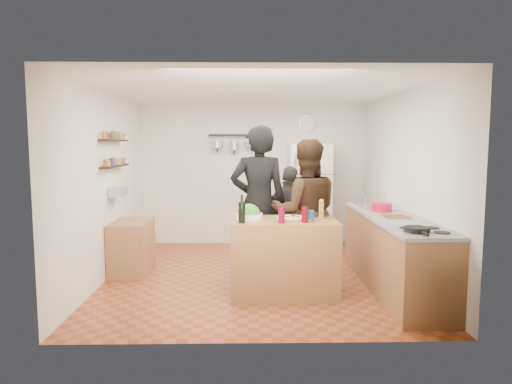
{
  "coord_description": "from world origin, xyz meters",
  "views": [
    {
      "loc": [
        -0.11,
        -6.08,
        1.82
      ],
      "look_at": [
        0.0,
        0.1,
        1.15
      ],
      "focal_mm": 32.0,
      "sensor_mm": 36.0,
      "label": 1
    }
  ],
  "objects_px": {
    "person_back": "(291,219)",
    "red_bowl": "(382,207)",
    "salt_canister": "(311,216)",
    "wall_clock": "(307,124)",
    "salad_bowl": "(249,216)",
    "skillet": "(417,229)",
    "fridge": "(309,196)",
    "counter_run": "(393,253)",
    "prep_island": "(284,257)",
    "wine_bottle": "(242,213)",
    "pepper_mill": "(321,211)",
    "side_table": "(132,247)",
    "person_left": "(259,203)",
    "person_center": "(305,212)"
  },
  "relations": [
    {
      "from": "person_back",
      "to": "red_bowl",
      "type": "relative_size",
      "value": 5.77
    },
    {
      "from": "salt_canister",
      "to": "wall_clock",
      "type": "xyz_separation_m",
      "value": [
        0.33,
        2.94,
        1.18
      ]
    },
    {
      "from": "salad_bowl",
      "to": "skillet",
      "type": "distance_m",
      "value": 1.91
    },
    {
      "from": "salad_bowl",
      "to": "fridge",
      "type": "bearing_deg",
      "value": 66.7
    },
    {
      "from": "counter_run",
      "to": "person_back",
      "type": "bearing_deg",
      "value": 146.41
    },
    {
      "from": "prep_island",
      "to": "counter_run",
      "type": "relative_size",
      "value": 0.48
    },
    {
      "from": "prep_island",
      "to": "wine_bottle",
      "type": "bearing_deg",
      "value": -156.25
    },
    {
      "from": "skillet",
      "to": "pepper_mill",
      "type": "bearing_deg",
      "value": 133.6
    },
    {
      "from": "side_table",
      "to": "salt_canister",
      "type": "bearing_deg",
      "value": -24.6
    },
    {
      "from": "salt_canister",
      "to": "counter_run",
      "type": "bearing_deg",
      "value": 16.0
    },
    {
      "from": "person_left",
      "to": "skillet",
      "type": "height_order",
      "value": "person_left"
    },
    {
      "from": "pepper_mill",
      "to": "fridge",
      "type": "bearing_deg",
      "value": 85.76
    },
    {
      "from": "salt_canister",
      "to": "side_table",
      "type": "bearing_deg",
      "value": 155.4
    },
    {
      "from": "person_center",
      "to": "wine_bottle",
      "type": "bearing_deg",
      "value": 39.01
    },
    {
      "from": "counter_run",
      "to": "skillet",
      "type": "bearing_deg",
      "value": -95.64
    },
    {
      "from": "wine_bottle",
      "to": "fridge",
      "type": "relative_size",
      "value": 0.13
    },
    {
      "from": "person_left",
      "to": "person_back",
      "type": "xyz_separation_m",
      "value": [
        0.46,
        0.36,
        -0.28
      ]
    },
    {
      "from": "salt_canister",
      "to": "person_center",
      "type": "distance_m",
      "value": 0.58
    },
    {
      "from": "person_left",
      "to": "red_bowl",
      "type": "relative_size",
      "value": 7.89
    },
    {
      "from": "salt_canister",
      "to": "red_bowl",
      "type": "xyz_separation_m",
      "value": [
        1.03,
        0.68,
        -0.0
      ]
    },
    {
      "from": "person_left",
      "to": "red_bowl",
      "type": "xyz_separation_m",
      "value": [
        1.62,
        -0.07,
        -0.05
      ]
    },
    {
      "from": "salad_bowl",
      "to": "red_bowl",
      "type": "xyz_separation_m",
      "value": [
        1.75,
        0.51,
        0.03
      ]
    },
    {
      "from": "pepper_mill",
      "to": "side_table",
      "type": "xyz_separation_m",
      "value": [
        -2.51,
        0.91,
        -0.64
      ]
    },
    {
      "from": "prep_island",
      "to": "pepper_mill",
      "type": "relative_size",
      "value": 6.56
    },
    {
      "from": "salt_canister",
      "to": "person_center",
      "type": "height_order",
      "value": "person_center"
    },
    {
      "from": "fridge",
      "to": "counter_run",
      "type": "bearing_deg",
      "value": -71.94
    },
    {
      "from": "person_left",
      "to": "salt_canister",
      "type": "bearing_deg",
      "value": 125.93
    },
    {
      "from": "pepper_mill",
      "to": "person_left",
      "type": "xyz_separation_m",
      "value": [
        -0.74,
        0.58,
        0.02
      ]
    },
    {
      "from": "salt_canister",
      "to": "red_bowl",
      "type": "bearing_deg",
      "value": 33.48
    },
    {
      "from": "wall_clock",
      "to": "side_table",
      "type": "relative_size",
      "value": 0.37
    },
    {
      "from": "fridge",
      "to": "salt_canister",
      "type": "bearing_deg",
      "value": -97.22
    },
    {
      "from": "person_left",
      "to": "fridge",
      "type": "relative_size",
      "value": 1.14
    },
    {
      "from": "wine_bottle",
      "to": "fridge",
      "type": "height_order",
      "value": "fridge"
    },
    {
      "from": "prep_island",
      "to": "person_center",
      "type": "distance_m",
      "value": 0.73
    },
    {
      "from": "person_left",
      "to": "skillet",
      "type": "relative_size",
      "value": 7.93
    },
    {
      "from": "person_center",
      "to": "salt_canister",
      "type": "bearing_deg",
      "value": 87.87
    },
    {
      "from": "fridge",
      "to": "red_bowl",
      "type": "bearing_deg",
      "value": -70.05
    },
    {
      "from": "skillet",
      "to": "wine_bottle",
      "type": "bearing_deg",
      "value": 161.31
    },
    {
      "from": "person_left",
      "to": "skillet",
      "type": "bearing_deg",
      "value": 135.0
    },
    {
      "from": "person_left",
      "to": "skillet",
      "type": "xyz_separation_m",
      "value": [
        1.57,
        -1.45,
        -0.08
      ]
    },
    {
      "from": "person_center",
      "to": "side_table",
      "type": "relative_size",
      "value": 2.33
    },
    {
      "from": "skillet",
      "to": "red_bowl",
      "type": "height_order",
      "value": "red_bowl"
    },
    {
      "from": "pepper_mill",
      "to": "salt_canister",
      "type": "xyz_separation_m",
      "value": [
        -0.15,
        -0.17,
        -0.03
      ]
    },
    {
      "from": "prep_island",
      "to": "fridge",
      "type": "bearing_deg",
      "value": 75.78
    },
    {
      "from": "salad_bowl",
      "to": "person_back",
      "type": "bearing_deg",
      "value": 57.91
    },
    {
      "from": "salad_bowl",
      "to": "red_bowl",
      "type": "distance_m",
      "value": 1.82
    },
    {
      "from": "prep_island",
      "to": "salad_bowl",
      "type": "xyz_separation_m",
      "value": [
        -0.42,
        0.05,
        0.49
      ]
    },
    {
      "from": "person_center",
      "to": "wall_clock",
      "type": "xyz_separation_m",
      "value": [
        0.32,
        2.36,
        1.22
      ]
    },
    {
      "from": "person_center",
      "to": "counter_run",
      "type": "relative_size",
      "value": 0.71
    },
    {
      "from": "wine_bottle",
      "to": "salad_bowl",
      "type": "bearing_deg",
      "value": 73.5
    }
  ]
}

